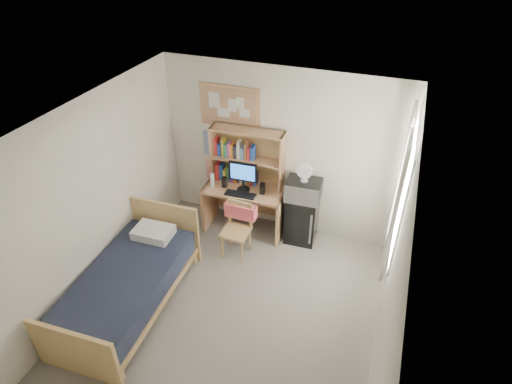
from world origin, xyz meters
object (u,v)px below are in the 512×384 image
(bulletin_board, at_px, (230,107))
(desk, at_px, (245,208))
(desk_chair, at_px, (236,231))
(speaker_right, at_px, (262,189))
(monitor, at_px, (243,177))
(speaker_left, at_px, (225,182))
(microwave, at_px, (304,190))
(mini_fridge, at_px, (302,218))
(desk_fan, at_px, (305,173))
(bed, at_px, (128,289))

(bulletin_board, relative_size, desk, 0.76)
(desk_chair, bearing_deg, speaker_right, 70.62)
(desk, xyz_separation_m, monitor, (0.00, -0.06, 0.61))
(monitor, height_order, speaker_left, monitor)
(microwave, bearing_deg, mini_fridge, 90.00)
(bulletin_board, distance_m, desk_fan, 1.46)
(mini_fridge, relative_size, desk_fan, 2.85)
(monitor, relative_size, speaker_left, 2.73)
(desk_chair, bearing_deg, speaker_left, 126.67)
(desk, bearing_deg, bed, -115.14)
(microwave, relative_size, desk_fan, 1.83)
(mini_fridge, relative_size, speaker_left, 4.63)
(desk_chair, bearing_deg, microwave, 39.98)
(bulletin_board, height_order, desk, bulletin_board)
(bulletin_board, bearing_deg, microwave, -12.05)
(microwave, bearing_deg, desk, 179.95)
(mini_fridge, bearing_deg, bed, -132.96)
(mini_fridge, relative_size, monitor, 1.69)
(desk, distance_m, desk_chair, 0.62)
(bulletin_board, distance_m, mini_fridge, 1.98)
(bulletin_board, height_order, speaker_left, bulletin_board)
(bed, height_order, speaker_right, speaker_right)
(desk_chair, relative_size, monitor, 1.84)
(desk_fan, bearing_deg, speaker_left, -177.28)
(desk, relative_size, bed, 0.60)
(desk_chair, height_order, bed, desk_chair)
(microwave, bearing_deg, desk_fan, 0.00)
(speaker_right, bearing_deg, monitor, 180.00)
(bulletin_board, bearing_deg, mini_fridge, -11.17)
(desk_fan, bearing_deg, mini_fridge, 90.00)
(desk_chair, relative_size, speaker_right, 4.84)
(bed, height_order, speaker_left, speaker_left)
(speaker_right, bearing_deg, desk_chair, -112.83)
(desk_chair, height_order, microwave, microwave)
(desk, relative_size, microwave, 2.48)
(monitor, xyz_separation_m, desk_fan, (0.90, 0.11, 0.20))
(microwave, distance_m, desk_fan, 0.28)
(speaker_right, bearing_deg, mini_fridge, 7.96)
(bed, distance_m, speaker_left, 2.08)
(bulletin_board, distance_m, desk_chair, 1.81)
(bed, relative_size, speaker_left, 12.25)
(desk, distance_m, mini_fridge, 0.91)
(desk_chair, bearing_deg, desk_fan, 39.98)
(mini_fridge, relative_size, bed, 0.38)
(speaker_left, relative_size, desk_fan, 0.61)
(monitor, bearing_deg, speaker_left, 180.00)
(speaker_right, xyz_separation_m, microwave, (0.60, 0.09, 0.06))
(bulletin_board, relative_size, microwave, 1.88)
(desk, relative_size, desk_fan, 4.54)
(desk_chair, height_order, monitor, monitor)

